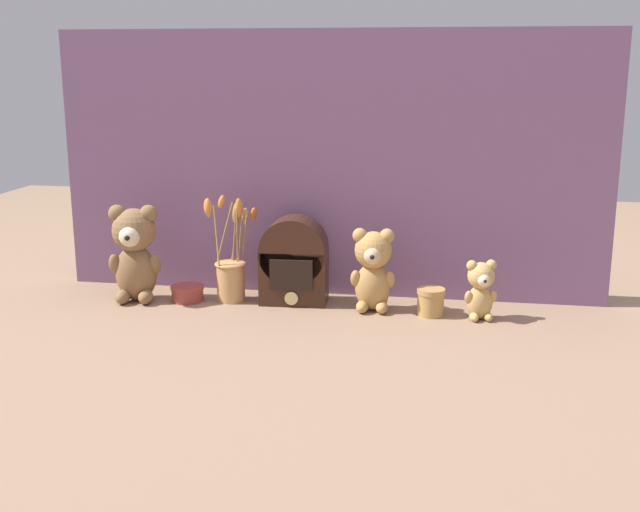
# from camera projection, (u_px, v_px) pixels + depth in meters

# --- Properties ---
(ground_plane) EXTENTS (4.00, 4.00, 0.00)m
(ground_plane) POSITION_uv_depth(u_px,v_px,m) (319.00, 309.00, 2.28)
(ground_plane) COLOR #8E7056
(backdrop_wall) EXTENTS (1.63, 0.02, 0.78)m
(backdrop_wall) POSITION_uv_depth(u_px,v_px,m) (329.00, 166.00, 2.34)
(backdrop_wall) COLOR #704C70
(backdrop_wall) RESTS_ON ground
(teddy_bear_large) EXTENTS (0.16, 0.14, 0.29)m
(teddy_bear_large) POSITION_uv_depth(u_px,v_px,m) (135.00, 251.00, 2.32)
(teddy_bear_large) COLOR olive
(teddy_bear_large) RESTS_ON ground
(teddy_bear_medium) EXTENTS (0.13, 0.12, 0.24)m
(teddy_bear_medium) POSITION_uv_depth(u_px,v_px,m) (373.00, 268.00, 2.24)
(teddy_bear_medium) COLOR tan
(teddy_bear_medium) RESTS_ON ground
(teddy_bear_small) EXTENTS (0.09, 0.08, 0.17)m
(teddy_bear_small) POSITION_uv_depth(u_px,v_px,m) (481.00, 289.00, 2.17)
(teddy_bear_small) COLOR tan
(teddy_bear_small) RESTS_ON ground
(flower_vase) EXTENTS (0.15, 0.12, 0.31)m
(flower_vase) POSITION_uv_depth(u_px,v_px,m) (231.00, 268.00, 2.34)
(flower_vase) COLOR tan
(flower_vase) RESTS_ON ground
(vintage_radio) EXTENTS (0.20, 0.12, 0.25)m
(vintage_radio) POSITION_uv_depth(u_px,v_px,m) (294.00, 262.00, 2.32)
(vintage_radio) COLOR #381E14
(vintage_radio) RESTS_ON ground
(decorative_tin_tall) EXTENTS (0.08, 0.08, 0.08)m
(decorative_tin_tall) POSITION_uv_depth(u_px,v_px,m) (431.00, 301.00, 2.22)
(decorative_tin_tall) COLOR tan
(decorative_tin_tall) RESTS_ON ground
(decorative_tin_short) EXTENTS (0.10, 0.10, 0.05)m
(decorative_tin_short) POSITION_uv_depth(u_px,v_px,m) (188.00, 293.00, 2.35)
(decorative_tin_short) COLOR #993D33
(decorative_tin_short) RESTS_ON ground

